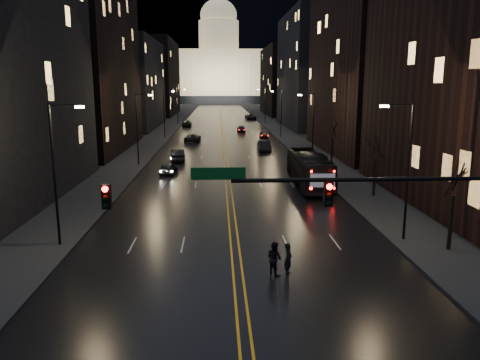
{
  "coord_description": "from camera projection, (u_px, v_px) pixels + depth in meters",
  "views": [
    {
      "loc": [
        -1.0,
        -18.47,
        10.03
      ],
      "look_at": [
        0.51,
        13.42,
        3.47
      ],
      "focal_mm": 35.0,
      "sensor_mm": 36.0,
      "label": 1
    }
  ],
  "objects": [
    {
      "name": "building_right_dist",
      "position": [
        283.0,
        81.0,
        155.88
      ],
      "size": [
        12.0,
        40.0,
        22.0
      ],
      "primitive_type": "cube",
      "color": "black",
      "rests_on": "ground"
    },
    {
      "name": "streetlamp_right_near",
      "position": [
        406.0,
        164.0,
        29.4
      ],
      "size": [
        2.13,
        0.25,
        9.0
      ],
      "color": "black",
      "rests_on": "ground"
    },
    {
      "name": "streetlamp_right_mid",
      "position": [
        312.0,
        124.0,
        58.75
      ],
      "size": [
        2.13,
        0.25,
        9.0
      ],
      "color": "black",
      "rests_on": "ground"
    },
    {
      "name": "tree_right_near",
      "position": [
        455.0,
        179.0,
        27.66
      ],
      "size": [
        2.4,
        2.4,
        6.65
      ],
      "color": "black",
      "rests_on": "ground"
    },
    {
      "name": "sidewalk_right",
      "position": [
        265.0,
        116.0,
        147.97
      ],
      "size": [
        8.0,
        320.0,
        0.16
      ],
      "primitive_type": "cube",
      "color": "black",
      "rests_on": "ground"
    },
    {
      "name": "ground",
      "position": [
        243.0,
        321.0,
        20.14
      ],
      "size": [
        900.0,
        900.0,
        0.0
      ],
      "primitive_type": "plane",
      "color": "black",
      "rests_on": "ground"
    },
    {
      "name": "center_line",
      "position": [
        221.0,
        116.0,
        147.33
      ],
      "size": [
        0.62,
        320.0,
        0.01
      ],
      "primitive_type": "cube",
      "color": "orange",
      "rests_on": "road"
    },
    {
      "name": "oncoming_car_c",
      "position": [
        193.0,
        138.0,
        82.59
      ],
      "size": [
        2.95,
        5.41,
        1.44
      ],
      "primitive_type": "imported",
      "rotation": [
        0.0,
        0.0,
        3.03
      ],
      "color": "black",
      "rests_on": "ground"
    },
    {
      "name": "traffic_signal",
      "position": [
        385.0,
        205.0,
        19.38
      ],
      "size": [
        17.29,
        0.45,
        7.0
      ],
      "color": "black",
      "rests_on": "ground"
    },
    {
      "name": "receding_car_d",
      "position": [
        251.0,
        117.0,
        135.23
      ],
      "size": [
        3.2,
        5.82,
        1.54
      ],
      "primitive_type": "imported",
      "rotation": [
        0.0,
        0.0,
        0.12
      ],
      "color": "black",
      "rests_on": "ground"
    },
    {
      "name": "building_right_mid",
      "position": [
        312.0,
        71.0,
        108.51
      ],
      "size": [
        12.0,
        34.0,
        26.0
      ],
      "primitive_type": "cube",
      "color": "black",
      "rests_on": "ground"
    },
    {
      "name": "receding_car_a",
      "position": [
        264.0,
        146.0,
        70.64
      ],
      "size": [
        1.76,
        4.99,
        1.64
      ],
      "primitive_type": "imported",
      "rotation": [
        0.0,
        0.0,
        0.0
      ],
      "color": "black",
      "rests_on": "ground"
    },
    {
      "name": "building_left_dist",
      "position": [
        157.0,
        78.0,
        153.73
      ],
      "size": [
        12.0,
        40.0,
        24.0
      ],
      "primitive_type": "cube",
      "color": "black",
      "rests_on": "ground"
    },
    {
      "name": "building_left_far",
      "position": [
        130.0,
        84.0,
        107.16
      ],
      "size": [
        12.0,
        34.0,
        20.0
      ],
      "primitive_type": "cube",
      "color": "black",
      "rests_on": "ground"
    },
    {
      "name": "bus",
      "position": [
        309.0,
        169.0,
        46.57
      ],
      "size": [
        2.95,
        12.12,
        3.37
      ],
      "primitive_type": "imported",
      "rotation": [
        0.0,
        0.0,
        -0.01
      ],
      "color": "black",
      "rests_on": "ground"
    },
    {
      "name": "building_left_mid",
      "position": [
        82.0,
        57.0,
        69.18
      ],
      "size": [
        12.0,
        30.0,
        28.0
      ],
      "primitive_type": "cube",
      "color": "black",
      "rests_on": "ground"
    },
    {
      "name": "receding_car_c",
      "position": [
        241.0,
        129.0,
        98.9
      ],
      "size": [
        1.96,
        4.49,
        1.28
      ],
      "primitive_type": "imported",
      "rotation": [
        0.0,
        0.0,
        -0.04
      ],
      "color": "black",
      "rests_on": "ground"
    },
    {
      "name": "oncoming_car_d",
      "position": [
        187.0,
        123.0,
        112.97
      ],
      "size": [
        2.18,
        5.24,
        1.51
      ],
      "primitive_type": "imported",
      "rotation": [
        0.0,
        0.0,
        3.13
      ],
      "color": "black",
      "rests_on": "ground"
    },
    {
      "name": "mountain_ridge",
      "position": [
        267.0,
        15.0,
        380.71
      ],
      "size": [
        520.0,
        60.0,
        130.0
      ],
      "primitive_type": "cube",
      "color": "black",
      "rests_on": "ground"
    },
    {
      "name": "building_right_tall",
      "position": [
        372.0,
        20.0,
        66.21
      ],
      "size": [
        12.0,
        30.0,
        38.0
      ],
      "primitive_type": "cube",
      "color": "black",
      "rests_on": "ground"
    },
    {
      "name": "oncoming_car_b",
      "position": [
        177.0,
        155.0,
        61.91
      ],
      "size": [
        2.36,
        5.16,
        1.64
      ],
      "primitive_type": "imported",
      "rotation": [
        0.0,
        0.0,
        3.27
      ],
      "color": "black",
      "rests_on": "ground"
    },
    {
      "name": "streetlamp_left_dist",
      "position": [
        178.0,
        104.0,
        116.45
      ],
      "size": [
        2.13,
        0.25,
        9.0
      ],
      "color": "black",
      "rests_on": "ground"
    },
    {
      "name": "streetlamp_left_mid",
      "position": [
        138.0,
        125.0,
        57.75
      ],
      "size": [
        2.13,
        0.25,
        9.0
      ],
      "color": "black",
      "rests_on": "ground"
    },
    {
      "name": "streetlamp_left_far",
      "position": [
        165.0,
        111.0,
        87.1
      ],
      "size": [
        2.13,
        0.25,
        9.0
      ],
      "color": "black",
      "rests_on": "ground"
    },
    {
      "name": "sidewalk_left",
      "position": [
        176.0,
        116.0,
        146.67
      ],
      "size": [
        8.0,
        320.0,
        0.16
      ],
      "primitive_type": "cube",
      "color": "black",
      "rests_on": "ground"
    },
    {
      "name": "streetlamp_left_near",
      "position": [
        57.0,
        167.0,
        28.4
      ],
      "size": [
        2.13,
        0.25,
        9.0
      ],
      "color": "black",
      "rests_on": "ground"
    },
    {
      "name": "capitol",
      "position": [
        219.0,
        71.0,
        261.29
      ],
      "size": [
        90.0,
        50.0,
        58.5
      ],
      "color": "black",
      "rests_on": "ground"
    },
    {
      "name": "pedestrian_a",
      "position": [
        288.0,
        259.0,
        24.98
      ],
      "size": [
        0.59,
        0.73,
        1.74
      ],
      "primitive_type": "imported",
      "rotation": [
        0.0,
        0.0,
        1.26
      ],
      "color": "black",
      "rests_on": "ground"
    },
    {
      "name": "tree_right_far",
      "position": [
        333.0,
        130.0,
        57.01
      ],
      "size": [
        2.4,
        2.4,
        6.65
      ],
      "color": "black",
      "rests_on": "ground"
    },
    {
      "name": "streetlamp_right_dist",
      "position": [
        265.0,
        104.0,
        117.46
      ],
      "size": [
        2.13,
        0.25,
        9.0
      ],
      "color": "black",
      "rests_on": "ground"
    },
    {
      "name": "tree_right_mid",
      "position": [
        376.0,
        147.0,
        41.36
      ],
      "size": [
        2.4,
        2.4,
        6.65
      ],
      "color": "black",
      "rests_on": "ground"
    },
    {
      "name": "road",
      "position": [
        221.0,
        116.0,
        147.33
      ],
      "size": [
        20.0,
        320.0,
        0.02
      ],
      "primitive_type": "cube",
      "color": "black",
      "rests_on": "ground"
    },
    {
      "name": "streetlamp_right_far",
      "position": [
        280.0,
        111.0,
        88.11
      ],
      "size": [
        2.13,
        0.25,
        9.0
      ],
      "color": "black",
      "rests_on": "ground"
    },
    {
      "name": "pedestrian_b",
      "position": [
        274.0,
        258.0,
        24.94
      ],
      "size": [
        0.93,
        1.01,
        1.84
      ],
      "primitive_type": "imported",
      "rotation": [
        0.0,
        0.0,
        2.21
      ],
      "color": "black",
      "rests_on": "ground"
    },
    {
      "name": "receding_car_b",
      "position": [
        264.0,
        135.0,
        88.06
      ],
      "size": [
        1.85,
        4.11,
        1.37
      ],
      "primitive_type": "imported",
      "rotation": [
        0.0,
        0.0,
        -0.06
      ],
      "color": "black",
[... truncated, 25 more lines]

